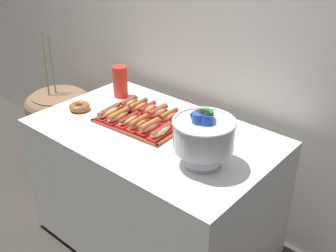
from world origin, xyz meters
The scene contains 20 objects.
ground_plane centered at (0.00, 0.00, 0.00)m, with size 10.00×10.00×0.00m, color #38332D.
back_wall centered at (0.00, 0.57, 1.30)m, with size 6.00×0.10×2.60m, color silver.
buffet_table centered at (0.00, 0.00, 0.42)m, with size 1.35×0.82×0.79m.
floor_vase centered at (-1.11, 0.16, 0.31)m, with size 0.58×0.58×1.08m.
serving_tray centered at (-0.11, 0.04, 0.80)m, with size 0.50×0.39×0.01m.
hot_dog_0 centered at (-0.29, -0.05, 0.83)m, with size 0.09×0.18×0.06m.
hot_dog_1 centered at (-0.22, -0.05, 0.83)m, with size 0.08×0.18×0.06m.
hot_dog_2 centered at (-0.14, -0.04, 0.83)m, with size 0.08×0.17×0.06m.
hot_dog_3 centered at (-0.07, -0.04, 0.83)m, with size 0.07×0.17×0.06m.
hot_dog_4 centered at (0.01, -0.03, 0.83)m, with size 0.06×0.15×0.06m.
hot_dog_5 centered at (0.08, -0.03, 0.83)m, with size 0.07×0.18×0.06m.
hot_dog_6 centered at (-0.30, 0.11, 0.83)m, with size 0.08×0.16×0.06m.
hot_dog_7 centered at (-0.23, 0.12, 0.83)m, with size 0.08×0.19×0.06m.
hot_dog_8 centered at (-0.15, 0.12, 0.83)m, with size 0.08×0.16×0.06m.
hot_dog_9 centered at (-0.08, 0.13, 0.83)m, with size 0.07×0.17×0.07m.
hot_dog_10 centered at (0.00, 0.13, 0.83)m, with size 0.06×0.16×0.06m.
hot_dog_11 centered at (0.07, 0.14, 0.83)m, with size 0.07×0.17×0.06m.
punch_bowl centered at (0.40, -0.09, 0.96)m, with size 0.29×0.29×0.28m.
cup_stack centered at (-0.46, 0.21, 0.89)m, with size 0.09×0.09×0.20m.
donut centered at (-0.50, -0.09, 0.81)m, with size 0.13×0.13×0.04m.
Camera 1 is at (1.33, -1.42, 1.86)m, focal length 43.76 mm.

